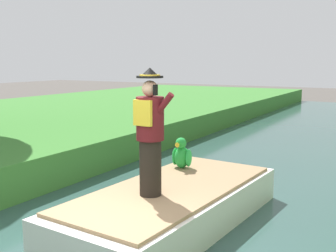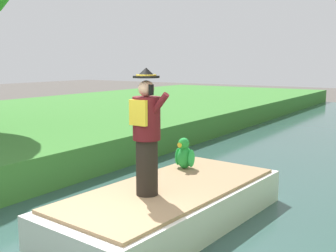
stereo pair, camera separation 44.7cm
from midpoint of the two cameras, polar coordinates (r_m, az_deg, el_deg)
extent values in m
cube|color=silver|center=(6.62, -1.39, -11.10)|extent=(2.07, 4.31, 0.56)
cube|color=#997A56|center=(6.52, -1.40, -8.58)|extent=(1.90, 3.96, 0.05)
cylinder|color=black|center=(6.03, -4.58, -5.77)|extent=(0.32, 0.32, 0.82)
cylinder|color=#561419|center=(5.89, -4.67, 1.03)|extent=(0.40, 0.40, 0.62)
cube|color=gold|center=(5.72, -5.76, 1.79)|extent=(0.28, 0.06, 0.36)
sphere|color=#DBA884|center=(5.84, -4.72, 5.16)|extent=(0.23, 0.23, 0.23)
cylinder|color=black|center=(5.83, -4.74, 6.78)|extent=(0.38, 0.38, 0.03)
cone|color=black|center=(5.83, -4.75, 7.46)|extent=(0.26, 0.26, 0.12)
cylinder|color=gold|center=(5.83, -4.74, 7.02)|extent=(0.29, 0.29, 0.02)
cylinder|color=#561419|center=(5.71, -3.10, 2.62)|extent=(0.38, 0.09, 0.43)
cube|color=black|center=(5.72, -3.99, 4.99)|extent=(0.03, 0.08, 0.15)
ellipsoid|color=green|center=(7.56, 0.24, -4.34)|extent=(0.26, 0.32, 0.40)
sphere|color=green|center=(7.47, 0.09, -2.39)|extent=(0.20, 0.20, 0.20)
cone|color=yellow|center=(7.39, -0.30, -2.59)|extent=(0.09, 0.09, 0.09)
ellipsoid|color=green|center=(7.63, -0.67, -4.22)|extent=(0.08, 0.20, 0.32)
ellipsoid|color=green|center=(7.49, 1.18, -4.46)|extent=(0.08, 0.20, 0.32)
camera|label=1|loc=(0.22, -91.92, -0.30)|focal=44.13mm
camera|label=2|loc=(0.22, 88.08, 0.30)|focal=44.13mm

